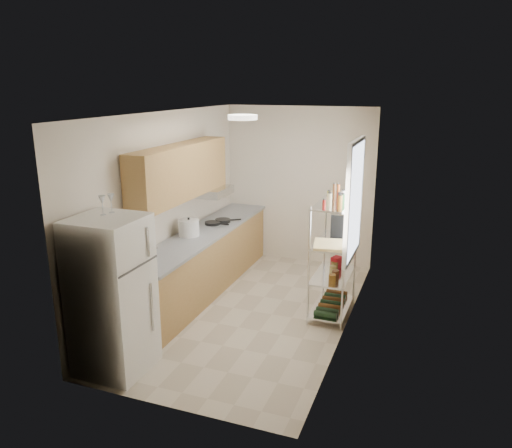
{
  "coord_description": "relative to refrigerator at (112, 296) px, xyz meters",
  "views": [
    {
      "loc": [
        2.17,
        -5.72,
        2.94
      ],
      "look_at": [
        -0.04,
        0.25,
        1.15
      ],
      "focal_mm": 35.0,
      "sensor_mm": 36.0,
      "label": 1
    }
  ],
  "objects": [
    {
      "name": "ceiling_dome",
      "position": [
        0.87,
        1.49,
        1.73
      ],
      "size": [
        0.34,
        0.34,
        0.05
      ],
      "primitive_type": "cylinder",
      "color": "white",
      "rests_on": "room"
    },
    {
      "name": "refrigerator",
      "position": [
        0.0,
        0.0,
        0.0
      ],
      "size": [
        0.69,
        0.69,
        1.67
      ],
      "primitive_type": "cube",
      "color": "silver",
      "rests_on": "ground"
    },
    {
      "name": "storage_bag",
      "position": [
        1.87,
        2.31,
        -0.19
      ],
      "size": [
        0.14,
        0.16,
        0.16
      ],
      "primitive_type": "cube",
      "rotation": [
        0.0,
        0.0,
        -0.31
      ],
      "color": "#B1151C",
      "rests_on": "bakers_rack"
    },
    {
      "name": "rice_cooker",
      "position": [
        -0.14,
        1.97,
        0.18
      ],
      "size": [
        0.28,
        0.28,
        0.23
      ],
      "primitive_type": "cylinder",
      "color": "silver",
      "rests_on": "counter_run"
    },
    {
      "name": "counter_run",
      "position": [
        -0.05,
        2.22,
        -0.38
      ],
      "size": [
        0.63,
        3.51,
        0.9
      ],
      "color": "#A47D46",
      "rests_on": "ground"
    },
    {
      "name": "espresso_machine",
      "position": [
        1.87,
        2.42,
        0.33
      ],
      "size": [
        0.18,
        0.27,
        0.31
      ],
      "primitive_type": "cube",
      "rotation": [
        0.0,
        0.0,
        -0.01
      ],
      "color": "black",
      "rests_on": "bakers_rack"
    },
    {
      "name": "frying_pan_small",
      "position": [
        0.02,
        2.77,
        0.09
      ],
      "size": [
        0.32,
        0.32,
        0.05
      ],
      "primitive_type": "cylinder",
      "rotation": [
        0.0,
        0.0,
        0.61
      ],
      "color": "black",
      "rests_on": "counter_run"
    },
    {
      "name": "wine_glass_a",
      "position": [
        -0.07,
        0.07,
        0.94
      ],
      "size": [
        0.07,
        0.07,
        0.2
      ],
      "primitive_type": null,
      "color": "silver",
      "rests_on": "refrigerator"
    },
    {
      "name": "frying_pan_large",
      "position": [
        -0.08,
        2.6,
        0.08
      ],
      "size": [
        0.23,
        0.23,
        0.04
      ],
      "primitive_type": "cylinder",
      "rotation": [
        0.0,
        0.0,
        -0.02
      ],
      "color": "black",
      "rests_on": "counter_run"
    },
    {
      "name": "upper_cabinets",
      "position": [
        -0.18,
        1.89,
        0.97
      ],
      "size": [
        0.33,
        2.2,
        0.72
      ],
      "primitive_type": "cube",
      "color": "#A47D46",
      "rests_on": "room"
    },
    {
      "name": "wine_glass_b",
      "position": [
        -0.05,
        0.18,
        0.93
      ],
      "size": [
        0.07,
        0.07,
        0.2
      ],
      "primitive_type": null,
      "color": "silver",
      "rests_on": "refrigerator"
    },
    {
      "name": "range_hood",
      "position": [
        -0.13,
        2.69,
        0.55
      ],
      "size": [
        0.5,
        0.6,
        0.12
      ],
      "primitive_type": "cube",
      "color": "#B7BABC",
      "rests_on": "room"
    },
    {
      "name": "bakers_rack",
      "position": [
        1.88,
        2.08,
        0.27
      ],
      "size": [
        0.45,
        0.9,
        1.73
      ],
      "color": "silver",
      "rests_on": "ground"
    },
    {
      "name": "room",
      "position": [
        0.87,
        1.79,
        0.46
      ],
      "size": [
        2.52,
        4.42,
        2.62
      ],
      "color": "beige",
      "rests_on": "ground"
    },
    {
      "name": "window",
      "position": [
        2.1,
        2.14,
        0.71
      ],
      "size": [
        0.06,
        1.0,
        1.46
      ],
      "primitive_type": "cube",
      "color": "white",
      "rests_on": "room"
    },
    {
      "name": "cutting_board",
      "position": [
        1.85,
        1.86,
        0.19
      ],
      "size": [
        0.43,
        0.51,
        0.03
      ],
      "primitive_type": "cube",
      "rotation": [
        0.0,
        0.0,
        0.19
      ],
      "color": "#D4B66F",
      "rests_on": "bakers_rack"
    }
  ]
}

